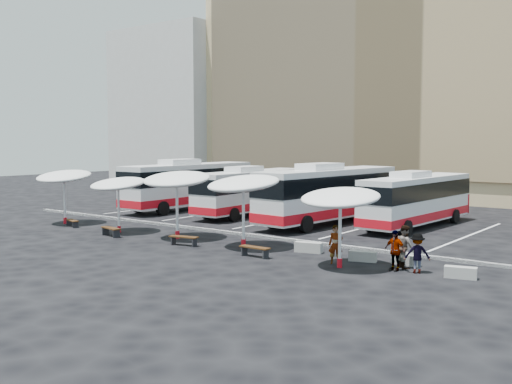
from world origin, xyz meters
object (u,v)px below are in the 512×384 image
Objects in this scene: wood_bench_1 at (111,230)px; wood_bench_3 at (255,249)px; bus_3 at (417,198)px; passenger_1 at (405,247)px; conc_bench_2 at (406,260)px; wood_bench_2 at (184,238)px; sunshade_1 at (118,184)px; passenger_2 at (395,250)px; bus_1 at (252,190)px; sunshade_4 at (340,198)px; conc_bench_0 at (309,247)px; sunshade_2 at (177,179)px; conc_bench_1 at (363,256)px; sunshade_3 at (243,184)px; bus_0 at (189,183)px; passenger_3 at (417,253)px; wood_bench_0 at (72,222)px; conc_bench_3 at (461,273)px; sunshade_0 at (64,177)px; passenger_0 at (336,245)px; bus_2 at (329,193)px.

wood_bench_3 is at bearing 1.17° from wood_bench_1.
passenger_1 is at bearing -66.75° from bus_3.
conc_bench_2 is at bearing 9.65° from wood_bench_1.
wood_bench_2 is at bearing -167.65° from conc_bench_2.
passenger_2 is (16.85, 0.18, -1.95)m from sunshade_1.
bus_1 reaches higher than sunshade_4.
passenger_2 is (4.89, -1.22, 0.59)m from conc_bench_0.
wood_bench_1 is at bearing -153.31° from sunshade_2.
bus_3 is 3.13× the size of sunshade_1.
wood_bench_1 is 14.37m from conc_bench_1.
sunshade_3 is 2.52× the size of wood_bench_3.
bus_0 is 16.15m from wood_bench_2.
passenger_3 is (2.77, -0.75, 0.57)m from conc_bench_1.
sunshade_4 is at bearing 82.09° from passenger_1.
bus_0 reaches higher than passenger_3.
sunshade_4 reaches higher than wood_bench_2.
conc_bench_1 reaches higher than wood_bench_0.
wood_bench_2 is (5.22, 0.36, -0.01)m from wood_bench_1.
wood_bench_2 is 1.34× the size of conc_bench_3.
sunshade_2 is (9.10, -10.45, 1.22)m from bus_0.
sunshade_0 is 3.58× the size of conc_bench_1.
wood_bench_0 is at bearing -174.32° from sunshade_2.
sunshade_1 is 2.26× the size of wood_bench_3.
conc_bench_2 is 0.72× the size of passenger_0.
conc_bench_1 is (7.25, -9.39, -1.74)m from bus_2.
bus_2 is at bearing 122.43° from sunshade_4.
bus_0 is 2.66× the size of sunshade_2.
wood_bench_0 is 1.18× the size of conc_bench_1.
passenger_2 is at bearing -68.48° from bus_3.
sunshade_2 reaches higher than passenger_0.
bus_2 is at bearing 81.38° from wood_bench_2.
conc_bench_3 is (2.66, -1.03, -0.00)m from conc_bench_2.
passenger_3 is (0.73, -0.55, -0.11)m from passenger_1.
bus_3 is 12.60m from sunshade_3.
sunshade_4 is 14.25m from wood_bench_1.
passenger_0 is at bearing -42.42° from bus_1.
bus_2 is 13.04m from sunshade_1.
passenger_1 is (8.27, 0.36, -2.26)m from sunshade_3.
wood_bench_1 is (-0.30, -12.29, -1.40)m from bus_1.
passenger_0 is (14.30, -0.11, -1.94)m from sunshade_1.
passenger_1 reaches higher than conc_bench_0.
conc_bench_0 is at bearing 6.17° from wood_bench_0.
bus_3 is 6.09× the size of passenger_1.
sunshade_2 reaches higher than passenger_3.
bus_3 is at bearing -22.60° from passenger_1.
conc_bench_3 is 0.75× the size of passenger_3.
sunshade_2 is 1.25× the size of sunshade_4.
wood_bench_1 is 16.13m from passenger_2.
sunshade_0 reaches higher than conc_bench_2.
bus_0 is 24.13m from passenger_1.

